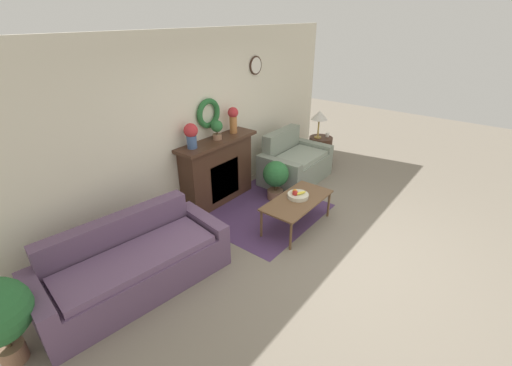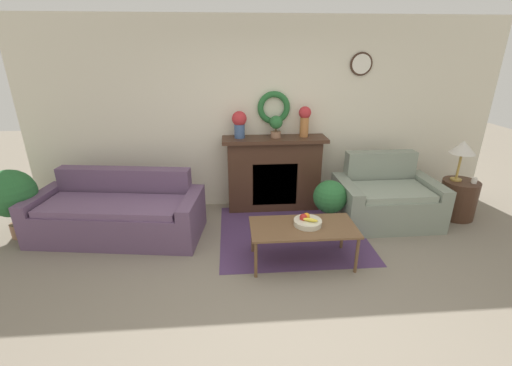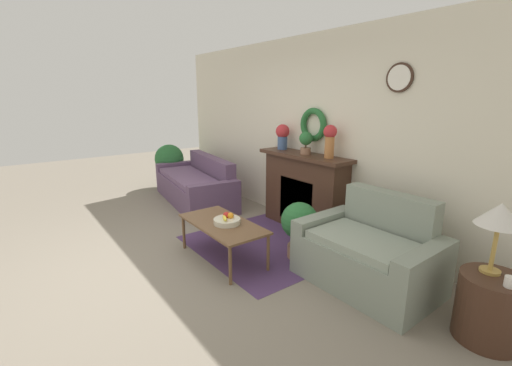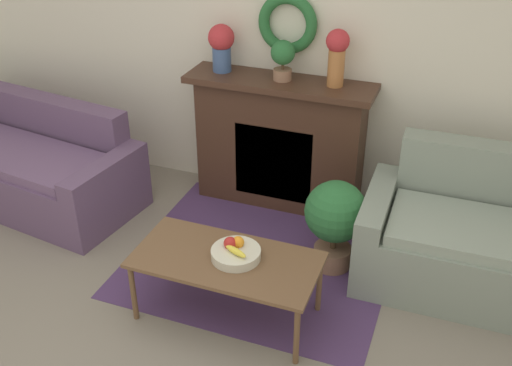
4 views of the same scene
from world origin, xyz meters
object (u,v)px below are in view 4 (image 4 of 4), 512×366
(vase_on_mantel_right, at_px, (337,53))
(potted_plant_on_mantel, at_px, (283,57))
(vase_on_mantel_left, at_px, (221,45))
(coffee_table, at_px, (226,263))
(loveseat_right, at_px, (461,240))
(fruit_bowl, at_px, (236,252))
(couch_left, at_px, (23,163))
(potted_plant_floor_by_loveseat, at_px, (335,217))
(fireplace, at_px, (279,142))

(vase_on_mantel_right, bearing_deg, potted_plant_on_mantel, -177.18)
(vase_on_mantel_left, bearing_deg, coffee_table, -66.39)
(vase_on_mantel_left, bearing_deg, loveseat_right, -15.42)
(loveseat_right, bearing_deg, fruit_bowl, -146.69)
(couch_left, bearing_deg, potted_plant_floor_by_loveseat, 6.77)
(couch_left, xyz_separation_m, fruit_bowl, (2.28, -0.76, 0.20))
(vase_on_mantel_right, height_order, potted_plant_on_mantel, vase_on_mantel_right)
(fireplace, relative_size, vase_on_mantel_right, 3.47)
(couch_left, xyz_separation_m, potted_plant_on_mantel, (2.10, 0.65, 0.98))
(fruit_bowl, bearing_deg, coffee_table, -147.14)
(loveseat_right, distance_m, fruit_bowl, 1.58)
(fireplace, xyz_separation_m, coffee_table, (0.14, -1.45, -0.14))
(potted_plant_on_mantel, xyz_separation_m, potted_plant_floor_by_loveseat, (0.64, -0.70, -0.86))
(fruit_bowl, relative_size, potted_plant_on_mantel, 1.01)
(coffee_table, relative_size, potted_plant_on_mantel, 3.78)
(fruit_bowl, xyz_separation_m, potted_plant_on_mantel, (-0.18, 1.41, 0.78))
(fruit_bowl, bearing_deg, loveseat_right, 33.93)
(coffee_table, height_order, potted_plant_on_mantel, potted_plant_on_mantel)
(fruit_bowl, distance_m, vase_on_mantel_left, 1.78)
(vase_on_mantel_left, distance_m, potted_plant_floor_by_loveseat, 1.62)
(coffee_table, relative_size, fruit_bowl, 3.75)
(fireplace, xyz_separation_m, couch_left, (-2.08, -0.66, -0.26))
(fireplace, height_order, vase_on_mantel_left, vase_on_mantel_left)
(fireplace, xyz_separation_m, vase_on_mantel_left, (-0.49, 0.01, 0.76))
(loveseat_right, bearing_deg, potted_plant_on_mantel, 159.71)
(fruit_bowl, height_order, potted_plant_floor_by_loveseat, potted_plant_floor_by_loveseat)
(fruit_bowl, xyz_separation_m, vase_on_mantel_right, (0.23, 1.43, 0.85))
(fireplace, height_order, potted_plant_on_mantel, potted_plant_on_mantel)
(couch_left, bearing_deg, potted_plant_on_mantel, 24.94)
(vase_on_mantel_left, distance_m, vase_on_mantel_right, 0.92)
(coffee_table, distance_m, vase_on_mantel_right, 1.75)
(vase_on_mantel_right, bearing_deg, vase_on_mantel_left, 180.00)
(loveseat_right, distance_m, vase_on_mantel_left, 2.29)
(fireplace, relative_size, couch_left, 0.68)
(coffee_table, relative_size, potted_plant_floor_by_loveseat, 1.70)
(couch_left, height_order, fruit_bowl, couch_left)
(fruit_bowl, distance_m, vase_on_mantel_right, 1.68)
(couch_left, height_order, potted_plant_floor_by_loveseat, couch_left)
(couch_left, relative_size, potted_plant_floor_by_loveseat, 3.22)
(loveseat_right, relative_size, potted_plant_floor_by_loveseat, 1.97)
(fruit_bowl, height_order, vase_on_mantel_left, vase_on_mantel_left)
(vase_on_mantel_right, bearing_deg, loveseat_right, -27.07)
(potted_plant_floor_by_loveseat, bearing_deg, loveseat_right, 11.17)
(couch_left, xyz_separation_m, vase_on_mantel_right, (2.50, 0.67, 1.05))
(vase_on_mantel_left, xyz_separation_m, potted_plant_on_mantel, (0.51, -0.02, -0.04))
(couch_left, xyz_separation_m, potted_plant_floor_by_loveseat, (2.73, -0.05, 0.12))
(potted_plant_on_mantel, bearing_deg, loveseat_right, -19.66)
(coffee_table, bearing_deg, fruit_bowl, 32.86)
(loveseat_right, xyz_separation_m, potted_plant_floor_by_loveseat, (-0.84, -0.17, 0.09))
(potted_plant_floor_by_loveseat, bearing_deg, vase_on_mantel_left, 148.00)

